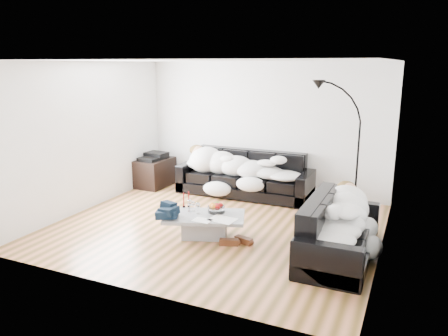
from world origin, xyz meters
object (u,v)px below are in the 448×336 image
at_px(wine_glass_a, 193,206).
at_px(floor_lamp, 357,161).
at_px(shoes, 236,241).
at_px(coffee_table, 205,226).
at_px(av_cabinet, 155,172).
at_px(fruit_bowl, 216,207).
at_px(candle_left, 184,200).
at_px(sofa_right, 340,228).
at_px(sleeper_back, 244,164).
at_px(wine_glass_b, 190,206).
at_px(candle_right, 189,199).
at_px(wine_glass_c, 198,208).
at_px(sleeper_right, 341,212).
at_px(stereo, 154,156).
at_px(sofa_back, 245,174).

bearing_deg(wine_glass_a, floor_lamp, 36.34).
bearing_deg(wine_glass_a, shoes, -12.27).
distance_m(coffee_table, av_cabinet, 3.08).
xyz_separation_m(fruit_bowl, candle_left, (-0.57, 0.01, 0.04)).
bearing_deg(wine_glass_a, av_cabinet, 135.08).
xyz_separation_m(sofa_right, wine_glass_a, (-2.21, -0.05, 0.02)).
height_order(coffee_table, wine_glass_a, wine_glass_a).
distance_m(sofa_right, sleeper_back, 3.03).
xyz_separation_m(wine_glass_b, candle_left, (-0.18, 0.13, 0.03)).
distance_m(candle_right, shoes, 1.07).
height_order(wine_glass_b, wine_glass_c, wine_glass_b).
xyz_separation_m(wine_glass_a, av_cabinet, (-2.01, 2.00, -0.13)).
relative_size(sleeper_back, fruit_bowl, 8.57).
height_order(sleeper_right, shoes, sleeper_right).
bearing_deg(stereo, wine_glass_a, -39.65).
bearing_deg(candle_left, sofa_right, -0.90).
relative_size(wine_glass_b, candle_left, 0.79).
bearing_deg(shoes, sofa_right, 0.85).
xyz_separation_m(sleeper_back, wine_glass_b, (-0.03, -2.15, -0.20)).
height_order(coffee_table, av_cabinet, av_cabinet).
distance_m(candle_left, floor_lamp, 2.90).
height_order(wine_glass_b, av_cabinet, av_cabinet).
xyz_separation_m(fruit_bowl, candle_right, (-0.51, 0.06, 0.05)).
xyz_separation_m(coffee_table, wine_glass_b, (-0.28, 0.06, 0.27)).
bearing_deg(stereo, sofa_right, -19.51).
xyz_separation_m(candle_right, stereo, (-1.85, 1.86, 0.18)).
relative_size(sleeper_back, floor_lamp, 1.10).
distance_m(sleeper_back, candle_right, 1.97).
relative_size(sofa_right, candle_left, 8.36).
height_order(sleeper_right, wine_glass_c, sleeper_right).
height_order(candle_left, av_cabinet, av_cabinet).
xyz_separation_m(sleeper_back, shoes, (0.79, -2.27, -0.59)).
bearing_deg(sleeper_right, fruit_bowl, 89.08).
xyz_separation_m(sleeper_right, wine_glass_c, (-2.09, -0.14, -0.19)).
bearing_deg(sofa_back, sleeper_back, -90.00).
bearing_deg(sofa_right, av_cabinet, 65.22).
distance_m(sleeper_right, wine_glass_c, 2.10).
bearing_deg(sofa_back, av_cabinet, -175.63).
distance_m(sofa_right, floor_lamp, 1.67).
relative_size(coffee_table, stereo, 2.70).
bearing_deg(stereo, coffee_table, -37.76).
xyz_separation_m(sofa_right, wine_glass_b, (-2.25, -0.10, 0.04)).
relative_size(av_cabinet, floor_lamp, 0.42).
bearing_deg(candle_left, av_cabinet, 133.13).
height_order(sofa_back, sleeper_back, sleeper_back).
distance_m(sofa_back, sofa_right, 3.05).
relative_size(wine_glass_c, av_cabinet, 0.21).
xyz_separation_m(wine_glass_c, candle_left, (-0.34, 0.18, 0.03)).
height_order(wine_glass_a, wine_glass_c, wine_glass_c).
relative_size(sofa_right, sleeper_back, 0.88).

